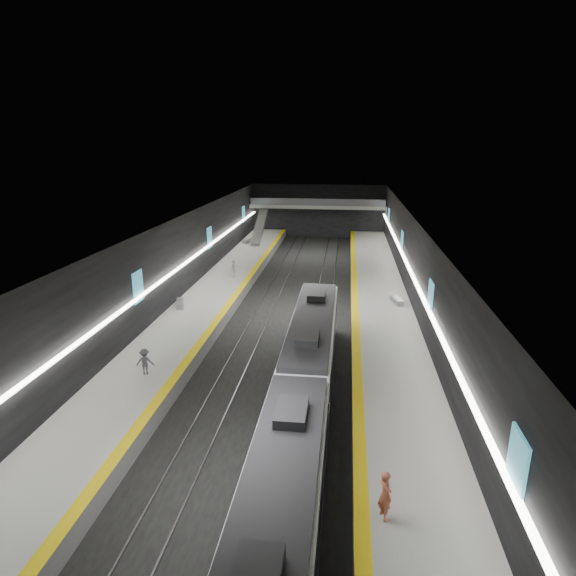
# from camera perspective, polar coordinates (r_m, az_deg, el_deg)

# --- Properties ---
(ground) EXTENTS (70.00, 70.00, 0.00)m
(ground) POSITION_cam_1_polar(r_m,az_deg,el_deg) (41.28, 0.51, -3.11)
(ground) COLOR black
(ground) RESTS_ON ground
(ceiling) EXTENTS (20.00, 70.00, 0.04)m
(ceiling) POSITION_cam_1_polar(r_m,az_deg,el_deg) (39.26, 0.54, 7.92)
(ceiling) COLOR beige
(ceiling) RESTS_ON wall_left
(wall_left) EXTENTS (0.04, 70.00, 8.00)m
(wall_left) POSITION_cam_1_polar(r_m,az_deg,el_deg) (42.36, -13.05, 2.62)
(wall_left) COLOR black
(wall_left) RESTS_ON ground
(wall_right) EXTENTS (0.04, 70.00, 8.00)m
(wall_right) POSITION_cam_1_polar(r_m,az_deg,el_deg) (40.24, 14.83, 1.74)
(wall_right) COLOR black
(wall_right) RESTS_ON ground
(wall_back) EXTENTS (20.00, 0.04, 8.00)m
(wall_back) POSITION_cam_1_polar(r_m,az_deg,el_deg) (74.35, 3.62, 9.09)
(wall_back) COLOR black
(wall_back) RESTS_ON ground
(platform_left) EXTENTS (5.00, 70.00, 1.00)m
(platform_left) POSITION_cam_1_polar(r_m,az_deg,el_deg) (42.57, -9.57, -2.02)
(platform_left) COLOR slate
(platform_left) RESTS_ON ground
(tile_surface_left) EXTENTS (5.00, 70.00, 0.02)m
(tile_surface_left) POSITION_cam_1_polar(r_m,az_deg,el_deg) (42.41, -9.61, -1.36)
(tile_surface_left) COLOR #A7A7A2
(tile_surface_left) RESTS_ON platform_left
(tactile_strip_left) EXTENTS (0.60, 70.00, 0.02)m
(tactile_strip_left) POSITION_cam_1_polar(r_m,az_deg,el_deg) (41.84, -6.72, -1.48)
(tactile_strip_left) COLOR yellow
(tactile_strip_left) RESTS_ON platform_left
(platform_right) EXTENTS (5.00, 70.00, 1.00)m
(platform_right) POSITION_cam_1_polar(r_m,az_deg,el_deg) (41.00, 11.00, -2.84)
(platform_right) COLOR slate
(platform_right) RESTS_ON ground
(tile_surface_right) EXTENTS (5.00, 70.00, 0.02)m
(tile_surface_right) POSITION_cam_1_polar(r_m,az_deg,el_deg) (40.84, 11.04, -2.17)
(tile_surface_right) COLOR #A7A7A2
(tile_surface_right) RESTS_ON platform_right
(tactile_strip_right) EXTENTS (0.60, 70.00, 0.02)m
(tactile_strip_right) POSITION_cam_1_polar(r_m,az_deg,el_deg) (40.72, 7.95, -2.05)
(tactile_strip_right) COLOR yellow
(tactile_strip_right) RESTS_ON platform_right
(rails) EXTENTS (6.52, 70.00, 0.12)m
(rails) POSITION_cam_1_polar(r_m,az_deg,el_deg) (41.26, 0.51, -3.04)
(rails) COLOR gray
(rails) RESTS_ON ground
(train) EXTENTS (2.69, 30.05, 3.60)m
(train) POSITION_cam_1_polar(r_m,az_deg,el_deg) (23.44, 1.50, -13.82)
(train) COLOR #0F1137
(train) RESTS_ON ground
(ad_posters) EXTENTS (19.94, 53.50, 2.20)m
(ad_posters) POSITION_cam_1_polar(r_m,az_deg,el_deg) (40.93, 0.69, 3.29)
(ad_posters) COLOR #41A6C5
(ad_posters) RESTS_ON wall_left
(cove_light_left) EXTENTS (0.25, 68.60, 0.12)m
(cove_light_left) POSITION_cam_1_polar(r_m,az_deg,el_deg) (42.34, -12.78, 2.36)
(cove_light_left) COLOR white
(cove_light_left) RESTS_ON wall_left
(cove_light_right) EXTENTS (0.25, 68.60, 0.12)m
(cove_light_right) POSITION_cam_1_polar(r_m,az_deg,el_deg) (40.27, 14.52, 1.48)
(cove_light_right) COLOR white
(cove_light_right) RESTS_ON wall_right
(mezzanine_bridge) EXTENTS (20.00, 3.00, 1.50)m
(mezzanine_bridge) POSITION_cam_1_polar(r_m,az_deg,el_deg) (72.16, 3.54, 9.68)
(mezzanine_bridge) COLOR gray
(mezzanine_bridge) RESTS_ON wall_left
(escalator) EXTENTS (1.20, 7.50, 3.92)m
(escalator) POSITION_cam_1_polar(r_m,az_deg,el_deg) (66.57, -3.39, 7.20)
(escalator) COLOR #99999E
(escalator) RESTS_ON platform_left
(bench_left_near) EXTENTS (1.14, 2.04, 0.48)m
(bench_left_near) POSITION_cam_1_polar(r_m,az_deg,el_deg) (41.08, -12.68, -1.82)
(bench_left_near) COLOR #99999E
(bench_left_near) RESTS_ON platform_left
(bench_left_far) EXTENTS (0.67, 1.94, 0.47)m
(bench_left_far) POSITION_cam_1_polar(r_m,az_deg,el_deg) (66.05, -4.92, 5.62)
(bench_left_far) COLOR #99999E
(bench_left_far) RESTS_ON platform_left
(bench_right_far) EXTENTS (1.02, 2.02, 0.48)m
(bench_right_far) POSITION_cam_1_polar(r_m,az_deg,el_deg) (41.88, 12.76, -1.46)
(bench_right_far) COLOR #99999E
(bench_right_far) RESTS_ON platform_right
(passenger_right_a) EXTENTS (0.71, 0.84, 1.96)m
(passenger_right_a) POSITION_cam_1_polar(r_m,az_deg,el_deg) (19.20, 11.43, -22.94)
(passenger_right_a) COLOR #D3694F
(passenger_right_a) RESTS_ON platform_right
(passenger_left_a) EXTENTS (0.68, 1.12, 1.79)m
(passenger_left_a) POSITION_cam_1_polar(r_m,az_deg,el_deg) (48.84, -6.44, 2.30)
(passenger_left_a) COLOR silver
(passenger_left_a) RESTS_ON platform_left
(passenger_left_b) EXTENTS (1.13, 0.77, 1.61)m
(passenger_left_b) POSITION_cam_1_polar(r_m,az_deg,el_deg) (29.74, -16.60, -8.39)
(passenger_left_b) COLOR #45454D
(passenger_left_b) RESTS_ON platform_left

